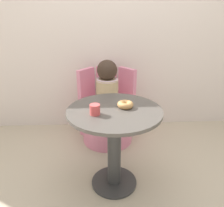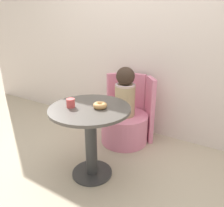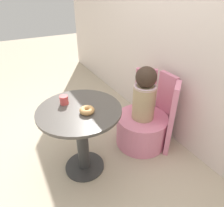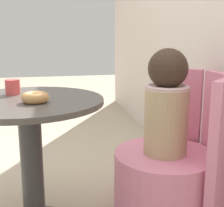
{
  "view_description": "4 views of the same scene",
  "coord_description": "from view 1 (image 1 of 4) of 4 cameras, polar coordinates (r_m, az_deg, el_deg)",
  "views": [
    {
      "loc": [
        -0.11,
        -1.43,
        1.33
      ],
      "look_at": [
        -0.02,
        0.34,
        0.6
      ],
      "focal_mm": 35.0,
      "sensor_mm": 36.0,
      "label": 1
    },
    {
      "loc": [
        1.04,
        -1.34,
        1.36
      ],
      "look_at": [
        -0.03,
        0.41,
        0.59
      ],
      "focal_mm": 35.0,
      "sensor_mm": 36.0,
      "label": 2
    },
    {
      "loc": [
        1.31,
        -0.41,
        1.56
      ],
      "look_at": [
        -0.06,
        0.35,
        0.62
      ],
      "focal_mm": 32.0,
      "sensor_mm": 36.0,
      "label": 3
    },
    {
      "loc": [
        1.44,
        0.11,
        0.97
      ],
      "look_at": [
        -0.02,
        0.42,
        0.64
      ],
      "focal_mm": 50.0,
      "sensor_mm": 36.0,
      "label": 4
    }
  ],
  "objects": [
    {
      "name": "tub_chair",
      "position": [
        2.44,
        -1.17,
        -5.8
      ],
      "size": [
        0.55,
        0.55,
        0.34
      ],
      "color": "pink",
      "rests_on": "ground_plane"
    },
    {
      "name": "donut",
      "position": [
        1.62,
        3.49,
        -0.26
      ],
      "size": [
        0.12,
        0.12,
        0.05
      ],
      "color": "tan",
      "rests_on": "round_table"
    },
    {
      "name": "booth_backrest",
      "position": [
        2.56,
        -1.36,
        0.86
      ],
      "size": [
        0.65,
        0.24,
        0.77
      ],
      "color": "pink",
      "rests_on": "ground_plane"
    },
    {
      "name": "back_wall",
      "position": [
        2.56,
        -0.37,
        19.62
      ],
      "size": [
        6.0,
        0.06,
        2.4
      ],
      "color": "silver",
      "rests_on": "ground_plane"
    },
    {
      "name": "round_table",
      "position": [
        1.68,
        0.61,
        -7.71
      ],
      "size": [
        0.7,
        0.7,
        0.68
      ],
      "color": "#333333",
      "rests_on": "ground_plane"
    },
    {
      "name": "cup",
      "position": [
        1.5,
        -4.49,
        -1.59
      ],
      "size": [
        0.07,
        0.07,
        0.07
      ],
      "color": "#DB4C4C",
      "rests_on": "round_table"
    },
    {
      "name": "child_figure",
      "position": [
        2.26,
        -1.26,
        4.19
      ],
      "size": [
        0.23,
        0.23,
        0.56
      ],
      "color": "tan",
      "rests_on": "tub_chair"
    },
    {
      "name": "ground_plane",
      "position": [
        1.95,
        1.23,
        -20.36
      ],
      "size": [
        12.0,
        12.0,
        0.0
      ],
      "primitive_type": "plane",
      "color": "#B7A88E"
    }
  ]
}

